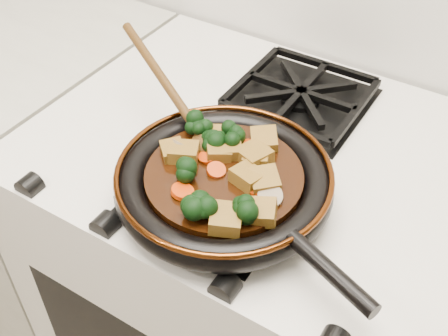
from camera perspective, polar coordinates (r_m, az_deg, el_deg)
The scene contains 33 objects.
stove at distance 1.27m, azimuth 2.98°, elevation -13.23°, with size 0.76×0.60×0.90m, color silver.
burner_grate_front at distance 0.84m, azimuth -0.65°, elevation -2.09°, with size 0.23×0.23×0.03m, color black, non-canonical shape.
burner_grate_back at distance 1.03m, azimuth 7.80°, elevation 7.27°, with size 0.23×0.23×0.03m, color black, non-canonical shape.
skillet at distance 0.80m, azimuth 0.10°, elevation -1.46°, with size 0.43×0.31×0.05m.
braising_sauce at distance 0.80m, azimuth 0.00°, elevation -1.10°, with size 0.23×0.23×0.02m, color black.
tofu_cube_0 at distance 0.84m, azimuth 4.09°, elevation 2.83°, with size 0.04×0.04×0.02m, color brown.
tofu_cube_1 at distance 0.82m, azimuth -5.22°, elevation 1.70°, with size 0.04×0.03×0.02m, color brown.
tofu_cube_2 at distance 0.72m, azimuth 0.16°, elevation -5.18°, with size 0.04×0.04×0.02m, color brown.
tofu_cube_3 at distance 0.77m, azimuth 4.14°, elevation -1.37°, with size 0.04×0.04×0.02m, color brown.
tofu_cube_4 at distance 0.82m, azimuth -0.57°, elevation 1.75°, with size 0.04×0.04×0.02m, color brown.
tofu_cube_5 at distance 0.82m, azimuth -4.10°, elevation 1.53°, with size 0.04×0.04×0.02m, color brown.
tofu_cube_6 at distance 0.82m, azimuth 0.35°, elevation 1.98°, with size 0.04×0.04×0.02m, color brown.
tofu_cube_7 at distance 0.81m, azimuth 3.08°, elevation 1.23°, with size 0.04×0.04×0.02m, color brown.
tofu_cube_8 at distance 0.84m, azimuth -0.32°, elevation 3.17°, with size 0.04×0.04×0.02m, color brown.
tofu_cube_9 at distance 0.81m, azimuth 3.29°, elevation 0.99°, with size 0.04×0.03×0.02m, color brown.
tofu_cube_10 at distance 0.78m, azimuth 2.44°, elevation -0.98°, with size 0.04×0.04×0.02m, color brown.
tofu_cube_11 at distance 0.73m, azimuth 3.75°, elevation -4.51°, with size 0.04×0.04×0.02m, color brown.
broccoli_floret_0 at distance 0.85m, azimuth -2.42°, elevation 4.03°, with size 0.06×0.06×0.06m, color black, non-canonical shape.
broccoli_floret_1 at distance 0.73m, azimuth -2.38°, elevation -4.15°, with size 0.06×0.06×0.05m, color black, non-canonical shape.
broccoli_floret_2 at distance 0.83m, azimuth 0.73°, elevation 2.86°, with size 0.06×0.06×0.06m, color black, non-canonical shape.
broccoli_floret_3 at distance 0.83m, azimuth -1.49°, elevation 2.32°, with size 0.06×0.06×0.05m, color black, non-canonical shape.
broccoli_floret_4 at distance 0.73m, azimuth 2.30°, elevation -4.41°, with size 0.06×0.06×0.05m, color black, non-canonical shape.
broccoli_floret_5 at distance 0.78m, azimuth -3.81°, elevation -0.26°, with size 0.06×0.06×0.06m, color black, non-canonical shape.
carrot_coin_0 at distance 0.83m, azimuth 2.89°, elevation 2.21°, with size 0.03×0.03×0.01m, color #CA3405.
carrot_coin_1 at distance 0.76m, azimuth -4.25°, elevation -2.39°, with size 0.03×0.03×0.01m, color #CA3405.
carrot_coin_2 at distance 0.77m, azimuth 3.43°, elevation -2.10°, with size 0.03×0.03×0.01m, color #CA3405.
carrot_coin_3 at distance 0.81m, azimuth -1.66°, elevation 1.13°, with size 0.03×0.03×0.01m, color #CA3405.
carrot_coin_4 at distance 0.77m, azimuth 3.28°, elevation -1.76°, with size 0.03×0.03×0.01m, color #CA3405.
carrot_coin_5 at distance 0.79m, azimuth -0.80°, elevation -0.23°, with size 0.03×0.03×0.01m, color #CA3405.
mushroom_slice_0 at distance 0.85m, azimuth -0.47°, elevation 3.48°, with size 0.03×0.03×0.01m, color #7D6648.
mushroom_slice_1 at distance 0.83m, azimuth -4.27°, elevation 2.24°, with size 0.04×0.04×0.01m, color #7D6648.
mushroom_slice_2 at distance 0.76m, azimuth 4.72°, elevation -2.90°, with size 0.03×0.03×0.01m, color #7D6648.
wooden_spoon at distance 0.88m, azimuth -4.48°, elevation 6.41°, with size 0.16×0.10×0.27m.
Camera 1 is at (0.32, 1.05, 1.50)m, focal length 45.00 mm.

